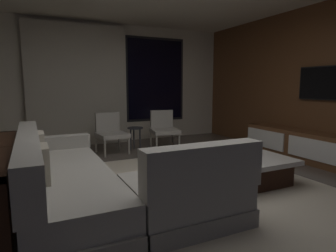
# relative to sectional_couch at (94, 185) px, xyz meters

# --- Properties ---
(floor) EXTENTS (9.20, 9.20, 0.00)m
(floor) POSITION_rel_sectional_couch_xyz_m (0.96, 0.08, -0.29)
(floor) COLOR #564C44
(back_wall_with_window) EXTENTS (6.60, 0.30, 2.70)m
(back_wall_with_window) POSITION_rel_sectional_couch_xyz_m (0.90, 3.69, 1.05)
(back_wall_with_window) COLOR beige
(back_wall_with_window) RESTS_ON floor
(area_rug) EXTENTS (3.20, 3.80, 0.01)m
(area_rug) POSITION_rel_sectional_couch_xyz_m (1.31, -0.02, -0.28)
(area_rug) COLOR beige
(area_rug) RESTS_ON floor
(sectional_couch) EXTENTS (1.98, 2.50, 0.82)m
(sectional_couch) POSITION_rel_sectional_couch_xyz_m (0.00, 0.00, 0.00)
(sectional_couch) COLOR gray
(sectional_couch) RESTS_ON floor
(coffee_table) EXTENTS (1.16, 1.16, 0.36)m
(coffee_table) POSITION_rel_sectional_couch_xyz_m (1.98, 0.12, -0.10)
(coffee_table) COLOR #311B10
(coffee_table) RESTS_ON floor
(book_stack_on_coffee_table) EXTENTS (0.28, 0.23, 0.10)m
(book_stack_on_coffee_table) POSITION_rel_sectional_couch_xyz_m (1.81, 0.16, 0.12)
(book_stack_on_coffee_table) COLOR #C1A1D8
(book_stack_on_coffee_table) RESTS_ON coffee_table
(accent_chair_near_window) EXTENTS (0.62, 0.64, 0.78)m
(accent_chair_near_window) POSITION_rel_sectional_couch_xyz_m (1.98, 2.58, 0.14)
(accent_chair_near_window) COLOR #B2ADA0
(accent_chair_near_window) RESTS_ON floor
(accent_chair_by_curtain) EXTENTS (0.60, 0.62, 0.78)m
(accent_chair_by_curtain) POSITION_rel_sectional_couch_xyz_m (0.84, 2.59, 0.14)
(accent_chair_by_curtain) COLOR #B2ADA0
(accent_chair_by_curtain) RESTS_ON floor
(side_stool) EXTENTS (0.32, 0.32, 0.46)m
(side_stool) POSITION_rel_sectional_couch_xyz_m (1.36, 2.64, 0.08)
(side_stool) COLOR #333338
(side_stool) RESTS_ON floor
(media_console) EXTENTS (0.46, 3.10, 0.52)m
(media_console) POSITION_rel_sectional_couch_xyz_m (3.74, 0.13, -0.04)
(media_console) COLOR brown
(media_console) RESTS_ON floor
(mounted_tv) EXTENTS (0.05, 0.98, 0.57)m
(mounted_tv) POSITION_rel_sectional_couch_xyz_m (3.92, 0.33, 1.06)
(mounted_tv) COLOR black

